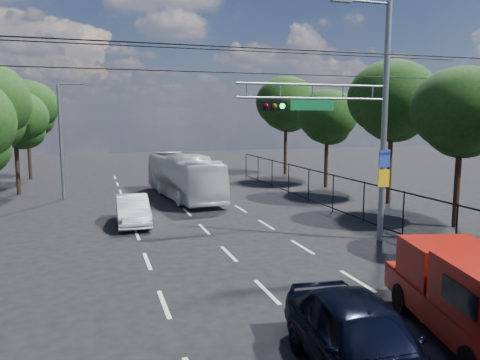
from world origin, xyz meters
name	(u,v)px	position (x,y,z in m)	size (l,w,h in m)	color
ground	(334,359)	(0.00, 0.00, 0.00)	(120.00, 120.00, 0.00)	black
lane_markings	(195,220)	(0.00, 14.00, 0.01)	(6.12, 38.00, 0.01)	beige
signal_mast	(358,112)	(5.28, 7.99, 5.24)	(6.43, 0.39, 9.50)	slate
streetlight_left	(63,135)	(-6.33, 22.00, 3.94)	(2.09, 0.22, 7.08)	slate
utility_wires	(222,57)	(0.00, 8.83, 7.23)	(22.00, 5.04, 0.74)	black
fence_right	(351,198)	(7.60, 12.17, 1.03)	(0.06, 34.03, 2.00)	black
tree_right_b	(461,117)	(11.22, 9.02, 5.06)	(4.50, 4.50, 7.31)	black
tree_right_c	(392,105)	(11.82, 15.02, 5.73)	(5.10, 5.10, 8.29)	black
tree_right_d	(327,120)	(11.42, 22.02, 4.85)	(4.32, 4.32, 7.02)	black
tree_right_e	(286,107)	(11.62, 30.02, 5.94)	(5.28, 5.28, 8.58)	black
tree_left_d	(15,122)	(-9.38, 25.02, 4.72)	(4.20, 4.20, 6.83)	black
tree_left_e	(27,111)	(-9.58, 33.02, 5.53)	(4.92, 4.92, 7.99)	black
red_pickup	(476,296)	(3.31, -0.34, 1.12)	(3.32, 5.94, 2.10)	black
navy_hatchback	(362,341)	(0.05, -0.91, 0.82)	(1.95, 4.84, 1.65)	black
white_bus	(183,176)	(0.68, 20.55, 1.37)	(2.30, 9.84, 2.74)	silver
white_van	(133,210)	(-3.00, 13.99, 0.69)	(1.45, 4.16, 1.37)	white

